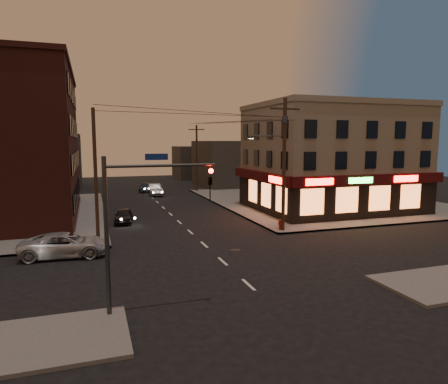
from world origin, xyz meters
name	(u,v)px	position (x,y,z in m)	size (l,w,h in m)	color
ground	(223,262)	(0.00, 0.00, 0.00)	(120.00, 120.00, 0.00)	black
sidewalk_ne	(318,200)	(18.00, 19.00, 0.07)	(24.00, 28.00, 0.15)	#514F4C
pizza_building	(331,157)	(15.93, 13.43, 5.35)	(15.85, 12.85, 10.50)	gray
brick_apartment	(3,145)	(-14.50, 19.00, 6.65)	(12.00, 20.00, 13.00)	#471D17
bg_building_ne_a	(231,163)	(14.00, 38.00, 3.50)	(10.00, 12.00, 7.00)	#3F3D3A
bg_building_nw	(48,162)	(-13.00, 42.00, 4.00)	(9.00, 10.00, 8.00)	#3F3D3A
bg_building_ne_b	(197,162)	(12.00, 52.00, 3.00)	(8.00, 8.00, 6.00)	#3F3D3A
utility_pole_main	(283,157)	(6.68, 5.80, 5.76)	(4.20, 0.44, 10.00)	#382619
utility_pole_far	(197,158)	(6.80, 32.00, 4.65)	(0.26, 0.26, 9.00)	#382619
utility_pole_west	(96,176)	(-6.80, 6.50, 4.65)	(0.24, 0.24, 9.00)	#382619
traffic_signal	(133,213)	(-5.57, -5.60, 4.16)	(4.49, 0.32, 6.47)	#333538
suv_cross	(66,245)	(-8.72, 4.00, 0.73)	(2.41, 5.22, 1.45)	#9EA0A7
sedan_near	(124,216)	(-4.58, 13.33, 0.61)	(1.44, 3.59, 1.22)	black
sedan_mid	(155,190)	(0.64, 30.05, 0.74)	(1.57, 4.49, 1.48)	#615E5B
sedan_far	(145,187)	(-0.08, 34.24, 0.61)	(1.71, 4.20, 1.22)	#1A2535
fire_hydrant	(280,224)	(6.69, 6.00, 0.60)	(0.38, 0.38, 0.83)	#9D130E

